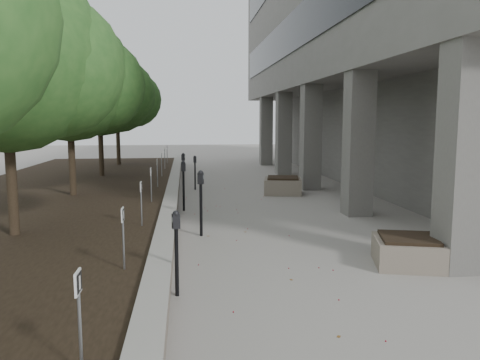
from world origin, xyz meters
TOP-DOWN VIEW (x-y plane):
  - ground at (0.00, 0.00)m, footprint 90.00×90.00m
  - retaining_wall at (-1.82, 9.00)m, footprint 0.39×26.00m
  - planting_bed at (-5.50, 9.00)m, footprint 7.00×26.00m
  - brutalist_building at (9.50, 13.00)m, footprint 13.10×26.00m
  - crabapple_tree_2 at (-4.80, 3.00)m, footprint 4.60×4.00m
  - crabapple_tree_3 at (-4.80, 8.00)m, footprint 4.60×4.00m
  - crabapple_tree_4 at (-4.80, 13.00)m, footprint 4.60×4.00m
  - crabapple_tree_5 at (-4.80, 18.00)m, footprint 4.60×4.00m
  - parking_sign_1 at (-2.35, -2.50)m, footprint 0.04×0.22m
  - parking_sign_2 at (-2.35, 0.50)m, footprint 0.04×0.22m
  - parking_sign_3 at (-2.35, 3.50)m, footprint 0.04×0.22m
  - parking_sign_4 at (-2.35, 6.50)m, footprint 0.04×0.22m
  - parking_sign_5 at (-2.35, 9.50)m, footprint 0.04×0.22m
  - parking_sign_6 at (-2.35, 12.50)m, footprint 0.04×0.22m
  - parking_sign_7 at (-2.35, 15.50)m, footprint 0.04×0.22m
  - parking_sign_8 at (-2.35, 18.50)m, footprint 0.04×0.22m
  - parking_meter_1 at (-1.55, 0.34)m, footprint 0.15×0.13m
  - parking_meter_2 at (-1.05, 4.05)m, footprint 0.18×0.15m
  - parking_meter_3 at (-1.46, 7.15)m, footprint 0.16×0.12m
  - parking_meter_4 at (-1.48, 11.41)m, footprint 0.16×0.14m
  - parking_meter_5 at (-1.03, 11.34)m, footprint 0.13×0.10m
  - planter_front at (2.66, 1.37)m, footprint 1.44×1.44m
  - planter_back at (2.12, 10.02)m, footprint 1.56×1.56m
  - berry_scatter at (-0.10, 5.00)m, footprint 3.30×14.10m

SIDE VIEW (x-z plane):
  - ground at x=0.00m, z-range 0.00..0.00m
  - berry_scatter at x=-0.10m, z-range 0.00..0.02m
  - planting_bed at x=-5.50m, z-range 0.00..0.40m
  - retaining_wall at x=-1.82m, z-range 0.00..0.50m
  - planter_front at x=2.66m, z-range 0.00..0.55m
  - planter_back at x=2.12m, z-range 0.00..0.62m
  - parking_meter_5 at x=-1.03m, z-range 0.00..1.32m
  - parking_meter_1 at x=-1.55m, z-range 0.00..1.33m
  - parking_meter_4 at x=-1.48m, z-range 0.00..1.42m
  - parking_meter_3 at x=-1.46m, z-range 0.00..1.49m
  - parking_meter_2 at x=-1.05m, z-range 0.00..1.53m
  - parking_sign_1 at x=-2.35m, z-range 0.40..1.36m
  - parking_sign_2 at x=-2.35m, z-range 0.40..1.36m
  - parking_sign_3 at x=-2.35m, z-range 0.40..1.36m
  - parking_sign_4 at x=-2.35m, z-range 0.40..1.36m
  - parking_sign_5 at x=-2.35m, z-range 0.40..1.36m
  - parking_sign_6 at x=-2.35m, z-range 0.40..1.36m
  - parking_sign_7 at x=-2.35m, z-range 0.40..1.36m
  - parking_sign_8 at x=-2.35m, z-range 0.40..1.36m
  - crabapple_tree_2 at x=-4.80m, z-range 0.40..5.84m
  - crabapple_tree_3 at x=-4.80m, z-range 0.40..5.84m
  - crabapple_tree_4 at x=-4.80m, z-range 0.40..5.84m
  - crabapple_tree_5 at x=-4.80m, z-range 0.40..5.84m
  - brutalist_building at x=9.50m, z-range 0.00..15.00m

